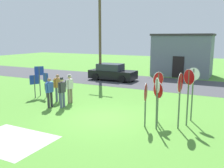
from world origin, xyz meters
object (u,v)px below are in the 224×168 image
(stop_sign_tallest, at_px, (158,88))
(info_panel_rightmost, at_px, (46,81))
(info_panel_middle, at_px, (39,75))
(person_holding_notes, at_px, (49,90))
(person_near_signs, at_px, (62,91))
(person_in_blue, at_px, (58,86))
(stop_sign_leaning_right, at_px, (180,90))
(stop_sign_far_back, at_px, (158,96))
(stop_sign_rear_left, at_px, (157,95))
(stop_sign_low_front, at_px, (193,86))
(info_panel_leftmost, at_px, (34,82))
(parked_car_on_street, at_px, (112,73))
(stop_sign_nearest, at_px, (188,88))
(stop_sign_center_cluster, at_px, (146,97))
(person_with_sunhat, at_px, (69,87))
(utility_pole, at_px, (100,31))

(stop_sign_tallest, relative_size, info_panel_rightmost, 1.44)
(info_panel_middle, bearing_deg, person_holding_notes, -37.92)
(person_holding_notes, distance_m, person_near_signs, 0.73)
(person_near_signs, xyz_separation_m, info_panel_middle, (-3.21, 1.70, 0.39))
(person_in_blue, height_order, person_near_signs, person_near_signs)
(stop_sign_tallest, bearing_deg, stop_sign_leaning_right, -28.51)
(stop_sign_far_back, bearing_deg, stop_sign_rear_left, -77.71)
(person_near_signs, distance_m, info_panel_middle, 3.65)
(stop_sign_leaning_right, bearing_deg, stop_sign_low_front, 76.69)
(stop_sign_low_front, distance_m, person_in_blue, 8.00)
(stop_sign_rear_left, relative_size, info_panel_leftmost, 1.49)
(person_in_blue, xyz_separation_m, info_panel_middle, (-2.08, 0.69, 0.40))
(info_panel_leftmost, height_order, info_panel_middle, info_panel_middle)
(parked_car_on_street, xyz_separation_m, stop_sign_tallest, (7.01, -9.19, 0.90))
(stop_sign_nearest, height_order, person_holding_notes, stop_sign_nearest)
(stop_sign_rear_left, relative_size, info_panel_middle, 1.13)
(person_holding_notes, relative_size, info_panel_rightmost, 1.04)
(person_holding_notes, bearing_deg, stop_sign_leaning_right, -0.67)
(person_in_blue, xyz_separation_m, info_panel_rightmost, (-1.37, 0.49, 0.14))
(stop_sign_nearest, distance_m, stop_sign_center_cluster, 1.94)
(stop_sign_tallest, height_order, stop_sign_low_front, stop_sign_low_front)
(person_holding_notes, distance_m, info_panel_rightmost, 2.55)
(parked_car_on_street, distance_m, info_panel_leftmost, 8.55)
(stop_sign_nearest, bearing_deg, stop_sign_far_back, -156.91)
(person_near_signs, height_order, info_panel_middle, info_panel_middle)
(stop_sign_far_back, height_order, info_panel_rightmost, stop_sign_far_back)
(person_holding_notes, height_order, person_with_sunhat, person_with_sunhat)
(stop_sign_nearest, height_order, person_near_signs, stop_sign_nearest)
(stop_sign_center_cluster, distance_m, person_near_signs, 5.24)
(stop_sign_leaning_right, relative_size, stop_sign_tallest, 1.05)
(stop_sign_leaning_right, xyz_separation_m, stop_sign_tallest, (-1.13, 0.61, -0.12))
(stop_sign_rear_left, bearing_deg, stop_sign_nearest, 42.58)
(parked_car_on_street, xyz_separation_m, info_panel_middle, (-1.60, -7.74, 0.69))
(stop_sign_rear_left, height_order, person_holding_notes, stop_sign_rear_left)
(utility_pole, height_order, stop_sign_center_cluster, utility_pole)
(info_panel_middle, bearing_deg, stop_sign_far_back, -12.90)
(stop_sign_low_front, bearing_deg, info_panel_middle, 175.93)
(stop_sign_nearest, height_order, info_panel_rightmost, stop_sign_nearest)
(parked_car_on_street, relative_size, stop_sign_nearest, 1.68)
(stop_sign_center_cluster, bearing_deg, info_panel_rightmost, 163.31)
(stop_sign_leaning_right, xyz_separation_m, stop_sign_center_cluster, (-1.37, -0.43, -0.36))
(parked_car_on_street, bearing_deg, stop_sign_tallest, -52.66)
(info_panel_middle, bearing_deg, utility_pole, 85.17)
(stop_sign_low_front, xyz_separation_m, info_panel_leftmost, (-9.86, 0.03, -0.64))
(stop_sign_tallest, xyz_separation_m, person_holding_notes, (-6.07, -0.53, -0.60))
(stop_sign_nearest, xyz_separation_m, stop_sign_center_cluster, (-1.62, -1.00, -0.39))
(stop_sign_nearest, relative_size, info_panel_middle, 1.29)
(utility_pole, distance_m, stop_sign_low_front, 12.67)
(parked_car_on_street, distance_m, person_near_signs, 9.58)
(stop_sign_nearest, bearing_deg, utility_pole, 136.96)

